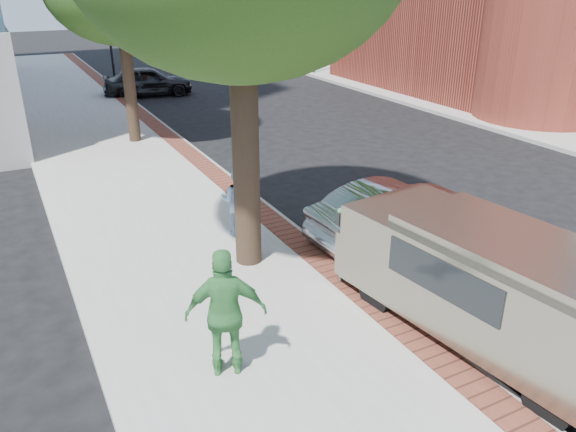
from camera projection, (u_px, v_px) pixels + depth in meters
ground at (321, 303)px, 10.24m from camera, size 120.00×120.00×0.00m
sidewalk at (134, 181)px, 16.09m from camera, size 5.00×60.00×0.15m
brick_strip at (207, 167)px, 16.99m from camera, size 0.60×60.00×0.01m
curb at (218, 168)px, 17.17m from camera, size 0.10×60.00×0.15m
sidewalk_far at (527, 120)px, 22.87m from camera, size 5.00×60.00×0.15m
signal_near at (111, 46)px, 27.64m from camera, size 0.70×0.15×3.80m
signal_far at (314, 36)px, 32.56m from camera, size 0.70×0.15×3.80m
parking_meter at (342, 231)px, 10.26m from camera, size 0.12×0.32×1.47m
person_gray at (247, 214)px, 11.18m from camera, size 0.49×0.72×1.96m
person_officer at (238, 201)px, 12.29m from camera, size 0.99×0.97×1.61m
person_green at (226, 313)px, 7.89m from camera, size 1.25×0.85×1.98m
sedan_silver at (397, 213)px, 12.40m from camera, size 4.15×1.63×1.35m
bg_car at (148, 81)px, 27.41m from camera, size 4.45×2.29×1.45m
van at (484, 279)px, 8.92m from camera, size 2.63×5.48×1.95m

